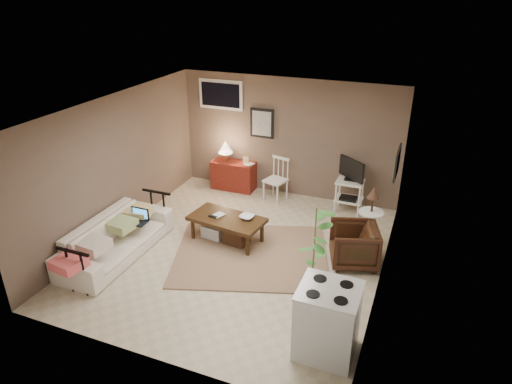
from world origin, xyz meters
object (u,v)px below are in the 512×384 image
at_px(side_table, 372,211).
at_px(spindle_chair, 276,180).
at_px(armchair, 354,243).
at_px(tv_stand, 350,184).
at_px(sofa, 115,232).
at_px(stove, 327,321).
at_px(potted_plant, 314,251).
at_px(red_console, 233,173).
at_px(coffee_table, 227,227).

bearing_deg(side_table, spindle_chair, 150.79).
bearing_deg(armchair, tv_stand, 175.77).
bearing_deg(sofa, stove, -102.99).
height_order(armchair, stove, stove).
relative_size(side_table, armchair, 1.49).
relative_size(side_table, potted_plant, 0.74).
relative_size(red_console, potted_plant, 0.72).
height_order(coffee_table, potted_plant, potted_plant).
bearing_deg(sofa, tv_stand, -47.54).
xyz_separation_m(red_console, spindle_chair, (1.02, -0.15, 0.04)).
height_order(coffee_table, armchair, armchair).
distance_m(potted_plant, stove, 1.06).
bearing_deg(side_table, sofa, -154.66).
height_order(tv_stand, stove, tv_stand).
height_order(red_console, tv_stand, tv_stand).
distance_m(sofa, tv_stand, 4.30).
bearing_deg(spindle_chair, potted_plant, -61.63).
height_order(coffee_table, spindle_chair, spindle_chair).
height_order(side_table, potted_plant, potted_plant).
bearing_deg(stove, tv_stand, 97.30).
distance_m(red_console, side_table, 3.34).
bearing_deg(armchair, side_table, 148.70).
xyz_separation_m(coffee_table, tv_stand, (1.71, 1.85, 0.30)).
bearing_deg(coffee_table, stove, -40.83).
bearing_deg(red_console, tv_stand, -3.66).
distance_m(sofa, potted_plant, 3.24).
bearing_deg(red_console, sofa, -102.38).
relative_size(coffee_table, side_table, 1.24).
relative_size(coffee_table, tv_stand, 1.24).
distance_m(sofa, spindle_chair, 3.37).
bearing_deg(armchair, spindle_chair, -150.44).
bearing_deg(tv_stand, sofa, -137.54).
height_order(red_console, potted_plant, potted_plant).
bearing_deg(potted_plant, side_table, 73.19).
xyz_separation_m(spindle_chair, stove, (1.96, -3.75, 0.05)).
height_order(sofa, side_table, side_table).
bearing_deg(armchair, stove, -16.08).
bearing_deg(coffee_table, armchair, 3.10).
distance_m(armchair, potted_plant, 1.22).
relative_size(sofa, armchair, 2.95).
distance_m(spindle_chair, armchair, 2.58).
height_order(coffee_table, side_table, side_table).
height_order(coffee_table, tv_stand, tv_stand).
relative_size(tv_stand, side_table, 1.00).
bearing_deg(stove, armchair, 91.72).
height_order(red_console, spindle_chair, red_console).
bearing_deg(spindle_chair, armchair, -42.65).
distance_m(sofa, armchair, 3.77).
xyz_separation_m(side_table, armchair, (-0.15, -0.61, -0.31)).
bearing_deg(tv_stand, side_table, -63.47).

